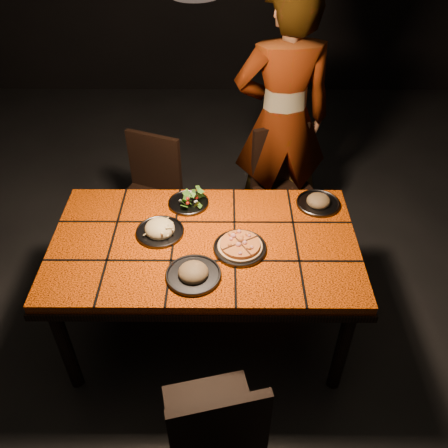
{
  "coord_description": "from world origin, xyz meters",
  "views": [
    {
      "loc": [
        0.11,
        -1.83,
        2.42
      ],
      "look_at": [
        0.1,
        0.05,
        0.82
      ],
      "focal_mm": 38.0,
      "sensor_mm": 36.0,
      "label": 1
    }
  ],
  "objects_px": {
    "chair_far_right": "(284,181)",
    "plate_pizza": "(240,247)",
    "plate_pasta": "(160,230)",
    "dining_table": "(204,251)",
    "chair_near": "(215,428)",
    "diner": "(282,121)",
    "chair_far_left": "(150,188)"
  },
  "relations": [
    {
      "from": "chair_near",
      "to": "chair_far_right",
      "type": "relative_size",
      "value": 0.97
    },
    {
      "from": "chair_far_right",
      "to": "plate_pasta",
      "type": "bearing_deg",
      "value": -151.41
    },
    {
      "from": "chair_near",
      "to": "chair_far_right",
      "type": "xyz_separation_m",
      "value": [
        0.44,
        1.76,
        0.02
      ]
    },
    {
      "from": "plate_pasta",
      "to": "dining_table",
      "type": "bearing_deg",
      "value": -13.93
    },
    {
      "from": "dining_table",
      "to": "chair_far_right",
      "type": "relative_size",
      "value": 1.82
    },
    {
      "from": "dining_table",
      "to": "chair_near",
      "type": "distance_m",
      "value": 0.9
    },
    {
      "from": "chair_far_left",
      "to": "plate_pasta",
      "type": "bearing_deg",
      "value": -55.83
    },
    {
      "from": "chair_far_right",
      "to": "plate_pizza",
      "type": "xyz_separation_m",
      "value": [
        -0.33,
        -0.95,
        0.26
      ]
    },
    {
      "from": "chair_far_left",
      "to": "diner",
      "type": "height_order",
      "value": "diner"
    },
    {
      "from": "chair_far_left",
      "to": "chair_far_right",
      "type": "height_order",
      "value": "chair_far_right"
    },
    {
      "from": "dining_table",
      "to": "chair_far_right",
      "type": "bearing_deg",
      "value": 59.75
    },
    {
      "from": "chair_far_right",
      "to": "diner",
      "type": "bearing_deg",
      "value": 81.51
    },
    {
      "from": "plate_pasta",
      "to": "plate_pizza",
      "type": "bearing_deg",
      "value": -16.35
    },
    {
      "from": "chair_far_left",
      "to": "plate_pizza",
      "type": "xyz_separation_m",
      "value": [
        0.6,
        -0.89,
        0.28
      ]
    },
    {
      "from": "chair_far_right",
      "to": "dining_table",
      "type": "bearing_deg",
      "value": -139.32
    },
    {
      "from": "chair_far_left",
      "to": "plate_pasta",
      "type": "relative_size",
      "value": 3.35
    },
    {
      "from": "chair_far_right",
      "to": "plate_pasta",
      "type": "relative_size",
      "value": 3.47
    },
    {
      "from": "plate_pizza",
      "to": "plate_pasta",
      "type": "relative_size",
      "value": 1.22
    },
    {
      "from": "diner",
      "to": "plate_pasta",
      "type": "xyz_separation_m",
      "value": [
        -0.72,
        -0.97,
        -0.13
      ]
    },
    {
      "from": "dining_table",
      "to": "plate_pasta",
      "type": "height_order",
      "value": "plate_pasta"
    },
    {
      "from": "chair_far_right",
      "to": "plate_pizza",
      "type": "distance_m",
      "value": 1.04
    },
    {
      "from": "plate_pasta",
      "to": "diner",
      "type": "bearing_deg",
      "value": 53.33
    },
    {
      "from": "chair_far_left",
      "to": "chair_far_right",
      "type": "distance_m",
      "value": 0.93
    },
    {
      "from": "dining_table",
      "to": "chair_near",
      "type": "bearing_deg",
      "value": -85.29
    },
    {
      "from": "dining_table",
      "to": "chair_near",
      "type": "height_order",
      "value": "chair_near"
    },
    {
      "from": "chair_near",
      "to": "plate_pizza",
      "type": "height_order",
      "value": "chair_near"
    },
    {
      "from": "plate_pizza",
      "to": "chair_near",
      "type": "bearing_deg",
      "value": -98.0
    },
    {
      "from": "plate_pasta",
      "to": "chair_near",
      "type": "bearing_deg",
      "value": -71.74
    },
    {
      "from": "chair_near",
      "to": "plate_pasta",
      "type": "relative_size",
      "value": 3.37
    },
    {
      "from": "chair_near",
      "to": "plate_pizza",
      "type": "xyz_separation_m",
      "value": [
        0.11,
        0.81,
        0.27
      ]
    },
    {
      "from": "diner",
      "to": "chair_far_right",
      "type": "bearing_deg",
      "value": 94.22
    },
    {
      "from": "chair_near",
      "to": "plate_pizza",
      "type": "distance_m",
      "value": 0.86
    }
  ]
}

